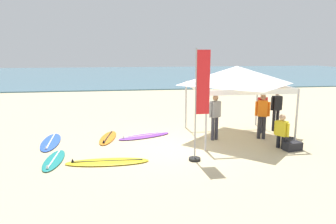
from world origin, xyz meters
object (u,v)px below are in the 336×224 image
at_px(person_grey, 215,114).
at_px(person_yellow, 282,130).
at_px(surfboard_yellow, 107,162).
at_px(surfboard_blue, 51,142).
at_px(person_orange, 262,113).
at_px(gear_bag_by_pole, 293,146).
at_px(gear_bag_near_tent, 289,142).
at_px(banner_flag, 199,110).
at_px(canopy_tent, 237,75).
at_px(surfboard_purple, 144,136).
at_px(person_black, 276,108).
at_px(surfboard_orange, 108,138).
at_px(surfboard_teal, 54,160).
at_px(person_red, 262,109).

relative_size(person_grey, person_yellow, 1.43).
distance_m(surfboard_yellow, surfboard_blue, 3.23).
xyz_separation_m(person_orange, gear_bag_by_pole, (0.43, -1.51, -0.85)).
xyz_separation_m(surfboard_blue, gear_bag_near_tent, (8.41, -1.70, 0.10)).
relative_size(banner_flag, gear_bag_near_tent, 5.67).
xyz_separation_m(canopy_tent, gear_bag_by_pole, (1.31, -2.03, -2.25)).
relative_size(surfboard_purple, person_grey, 1.29).
distance_m(surfboard_purple, person_orange, 4.60).
bearing_deg(person_black, person_grey, -162.22).
bearing_deg(surfboard_yellow, person_black, 22.70).
bearing_deg(surfboard_yellow, person_grey, 26.16).
relative_size(surfboard_orange, person_orange, 1.18).
height_order(person_grey, banner_flag, banner_flag).
height_order(surfboard_yellow, person_grey, person_grey).
distance_m(surfboard_teal, surfboard_orange, 2.76).
bearing_deg(gear_bag_near_tent, surfboard_blue, 168.57).
relative_size(surfboard_purple, person_yellow, 1.84).
bearing_deg(person_orange, person_yellow, -83.87).
height_order(person_grey, gear_bag_by_pole, person_grey).
distance_m(surfboard_blue, banner_flag, 5.75).
relative_size(surfboard_yellow, person_orange, 1.46).
xyz_separation_m(person_grey, gear_bag_by_pole, (2.25, -1.63, -0.85)).
height_order(surfboard_orange, gear_bag_by_pole, gear_bag_by_pole).
xyz_separation_m(surfboard_orange, banner_flag, (2.84, -2.86, 1.54)).
bearing_deg(person_grey, surfboard_blue, 175.27).
bearing_deg(gear_bag_by_pole, gear_bag_near_tent, 75.02).
relative_size(person_yellow, gear_bag_near_tent, 2.00).
distance_m(person_red, person_grey, 2.25).
relative_size(person_grey, banner_flag, 0.50).
distance_m(surfboard_yellow, person_grey, 4.47).
relative_size(surfboard_yellow, gear_bag_by_pole, 4.17).
bearing_deg(banner_flag, person_red, 39.48).
xyz_separation_m(surfboard_yellow, banner_flag, (2.77, -0.17, 1.54)).
bearing_deg(surfboard_orange, person_orange, -8.61).
relative_size(surfboard_orange, person_grey, 1.18).
xyz_separation_m(surfboard_blue, surfboard_purple, (3.45, 0.28, 0.00)).
bearing_deg(person_orange, person_black, 43.47).
bearing_deg(surfboard_yellow, person_red, 22.83).
distance_m(surfboard_orange, person_black, 7.00).
distance_m(person_red, person_yellow, 2.04).
xyz_separation_m(surfboard_yellow, gear_bag_near_tent, (6.29, 0.73, 0.10)).
relative_size(canopy_tent, surfboard_yellow, 1.34).
bearing_deg(person_black, person_orange, -136.53).
distance_m(surfboard_purple, person_red, 4.86).
relative_size(surfboard_purple, person_red, 1.29).
xyz_separation_m(surfboard_orange, person_yellow, (5.95, -2.13, 0.62)).
xyz_separation_m(person_red, gear_bag_near_tent, (0.20, -1.84, -0.85)).
distance_m(surfboard_yellow, banner_flag, 3.17).
height_order(surfboard_purple, person_orange, person_orange).
bearing_deg(person_black, gear_bag_by_pole, -104.97).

